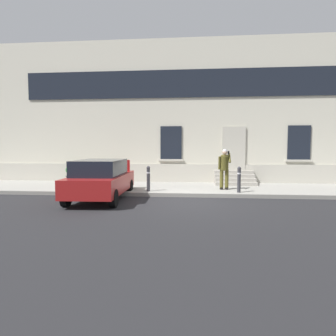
# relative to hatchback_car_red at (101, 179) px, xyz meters

# --- Properties ---
(ground_plane) EXTENTS (80.00, 80.00, 0.00)m
(ground_plane) POSITION_rel_hatchback_car_red_xyz_m (3.02, -0.12, -0.79)
(ground_plane) COLOR #232326
(sidewalk) EXTENTS (24.00, 3.60, 0.15)m
(sidewalk) POSITION_rel_hatchback_car_red_xyz_m (3.02, 2.68, -0.71)
(sidewalk) COLOR #99968E
(sidewalk) RESTS_ON ground
(curb_edge) EXTENTS (24.00, 0.12, 0.15)m
(curb_edge) POSITION_rel_hatchback_car_red_xyz_m (3.02, 0.82, -0.71)
(curb_edge) COLOR gray
(curb_edge) RESTS_ON ground
(building_facade) EXTENTS (24.00, 1.52, 7.50)m
(building_facade) POSITION_rel_hatchback_car_red_xyz_m (3.02, 5.17, 2.94)
(building_facade) COLOR beige
(building_facade) RESTS_ON ground
(entrance_stoop) EXTENTS (1.96, 1.28, 0.64)m
(entrance_stoop) POSITION_rel_hatchback_car_red_xyz_m (5.47, 4.00, -0.40)
(entrance_stoop) COLOR #9E998E
(entrance_stoop) RESTS_ON sidewalk
(hatchback_car_red) EXTENTS (1.91, 4.12, 1.50)m
(hatchback_car_red) POSITION_rel_hatchback_car_red_xyz_m (0.00, 0.00, 0.00)
(hatchback_car_red) COLOR maroon
(hatchback_car_red) RESTS_ON ground
(bollard_near_person) EXTENTS (0.15, 0.15, 1.04)m
(bollard_near_person) POSITION_rel_hatchback_car_red_xyz_m (5.26, 1.23, -0.08)
(bollard_near_person) COLOR #333338
(bollard_near_person) RESTS_ON sidewalk
(bollard_far_left) EXTENTS (0.15, 0.15, 1.04)m
(bollard_far_left) POSITION_rel_hatchback_car_red_xyz_m (1.58, 1.23, -0.08)
(bollard_far_left) COLOR #333338
(bollard_far_left) RESTS_ON sidewalk
(person_on_phone) EXTENTS (0.51, 0.51, 1.74)m
(person_on_phone) POSITION_rel_hatchback_car_red_xyz_m (4.75, 1.94, 0.36)
(person_on_phone) COLOR #514C1E
(person_on_phone) RESTS_ON sidewalk
(planter_charcoal) EXTENTS (0.44, 0.44, 0.86)m
(planter_charcoal) POSITION_rel_hatchback_car_red_xyz_m (-2.96, 3.94, -0.18)
(planter_charcoal) COLOR #2D2D30
(planter_charcoal) RESTS_ON sidewalk
(planter_terracotta) EXTENTS (0.44, 0.44, 0.86)m
(planter_terracotta) POSITION_rel_hatchback_car_red_xyz_m (-1.08, 3.79, -0.18)
(planter_terracotta) COLOR #B25B38
(planter_terracotta) RESTS_ON sidewalk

